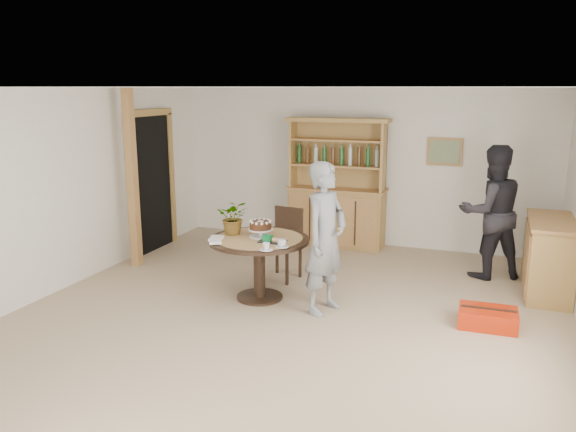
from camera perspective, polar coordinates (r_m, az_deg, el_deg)
The scene contains 17 objects.
ground at distance 6.19m, azimuth -0.61°, elevation -10.86°, with size 7.00×7.00×0.00m, color tan.
room_shell at distance 5.72m, azimuth -0.59°, elevation 5.32°, with size 6.04×7.04×2.52m.
doorway at distance 8.93m, azimuth -13.72°, elevation 3.60°, with size 0.13×1.10×2.18m.
pine_post at distance 8.13m, azimuth -15.54°, elevation 3.63°, with size 0.12×0.12×2.50m, color tan.
hutch at distance 9.03m, azimuth 5.01°, elevation 1.32°, with size 1.62×0.54×2.04m.
sideboard at distance 7.59m, azimuth 24.99°, elevation -3.78°, with size 0.54×1.26×0.94m.
dining_table at distance 6.71m, azimuth -2.94°, elevation -3.49°, with size 1.20×1.20×0.76m.
dining_chair at distance 7.46m, azimuth -0.33°, elevation -2.33°, with size 0.48×0.48×0.95m.
birthday_cake at distance 6.68m, azimuth -2.80°, elevation -1.08°, with size 0.30×0.30×0.20m.
flower_vase at distance 6.80m, azimuth -5.52°, elevation -0.11°, with size 0.38×0.33×0.42m, color #3F7233.
gift_tray at distance 6.47m, azimuth -1.65°, elevation -2.43°, with size 0.30×0.20×0.08m.
coffee_cup_a at distance 6.26m, azimuth -0.61°, elevation -2.83°, with size 0.15×0.15×0.09m.
coffee_cup_b at distance 6.15m, azimuth -2.23°, elevation -3.16°, with size 0.15×0.15×0.08m.
napkins at distance 6.56m, azimuth -7.34°, elevation -2.40°, with size 0.24×0.33×0.03m.
teen_boy at distance 6.27m, azimuth 3.82°, elevation -2.27°, with size 0.63×0.41×1.72m, color slate.
adult_person at distance 7.88m, azimuth 19.94°, elevation 0.38°, with size 0.87×0.67×1.78m, color black.
red_suitcase at distance 6.44m, azimuth 19.63°, elevation -9.72°, with size 0.61×0.42×0.21m.
Camera 1 is at (2.04, -5.29, 2.50)m, focal length 35.00 mm.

